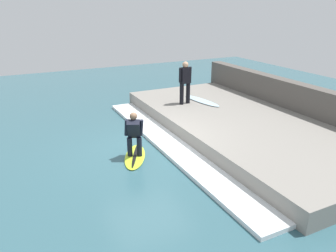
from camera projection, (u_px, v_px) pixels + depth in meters
ground_plane at (146, 151)px, 9.87m from camera, size 28.00×28.00×0.00m
concrete_ledge at (239, 126)px, 11.20m from camera, size 4.40×9.80×0.53m
back_wall at (294, 103)px, 12.05m from camera, size 0.50×10.29×1.51m
wave_foam_crest at (170, 145)px, 10.18m from camera, size 0.89×9.31×0.11m
surfboard_riding at (135, 156)px, 9.48m from camera, size 1.24×1.74×0.07m
surfer_riding at (134, 132)px, 9.21m from camera, size 0.52×0.55×1.31m
surfer_waiting_near at (185, 80)px, 12.43m from camera, size 0.56×0.31×1.63m
surfboard_waiting_near at (202, 101)px, 13.03m from camera, size 0.76×2.04×0.06m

